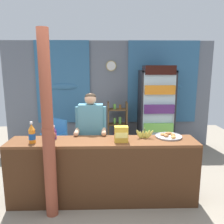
# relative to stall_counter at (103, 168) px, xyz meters

# --- Properties ---
(ground_plane) EXTENTS (7.66, 7.66, 0.00)m
(ground_plane) POSITION_rel_stall_counter_xyz_m (0.11, 0.82, -0.58)
(ground_plane) COLOR gray
(back_wall_curtained) EXTENTS (5.16, 0.22, 2.64)m
(back_wall_curtained) POSITION_rel_stall_counter_xyz_m (0.15, 2.63, 0.79)
(back_wall_curtained) COLOR slate
(back_wall_curtained) RESTS_ON ground
(stall_counter) EXTENTS (2.77, 0.51, 0.96)m
(stall_counter) POSITION_rel_stall_counter_xyz_m (0.00, 0.00, 0.00)
(stall_counter) COLOR brown
(stall_counter) RESTS_ON ground
(timber_post) EXTENTS (0.18, 0.16, 2.48)m
(timber_post) POSITION_rel_stall_counter_xyz_m (-0.70, -0.23, 0.61)
(timber_post) COLOR brown
(timber_post) RESTS_ON ground
(drink_fridge) EXTENTS (0.79, 0.66, 2.05)m
(drink_fridge) POSITION_rel_stall_counter_xyz_m (1.22, 2.10, 0.54)
(drink_fridge) COLOR #232328
(drink_fridge) RESTS_ON ground
(bottle_shelf_rack) EXTENTS (0.48, 0.28, 1.20)m
(bottle_shelf_rack) POSITION_rel_stall_counter_xyz_m (0.32, 2.25, 0.05)
(bottle_shelf_rack) COLOR brown
(bottle_shelf_rack) RESTS_ON ground
(plastic_lawn_chair) EXTENTS (0.62, 0.62, 0.86)m
(plastic_lawn_chair) POSITION_rel_stall_counter_xyz_m (-1.08, 1.87, -0.09)
(plastic_lawn_chair) COLOR #3884D6
(plastic_lawn_chair) RESTS_ON ground
(shopkeeper) EXTENTS (0.51, 0.42, 1.60)m
(shopkeeper) POSITION_rel_stall_counter_xyz_m (-0.20, 0.59, 0.43)
(shopkeeper) COLOR #28282D
(shopkeeper) RESTS_ON ground
(soda_bottle_orange_soda) EXTENTS (0.10, 0.10, 0.31)m
(soda_bottle_orange_soda) POSITION_rel_stall_counter_xyz_m (-1.00, 0.02, 0.51)
(soda_bottle_orange_soda) COLOR orange
(soda_bottle_orange_soda) RESTS_ON stall_counter
(soda_bottle_grape_soda) EXTENTS (0.07, 0.07, 0.21)m
(soda_bottle_grape_soda) POSITION_rel_stall_counter_xyz_m (-0.73, 0.20, 0.47)
(soda_bottle_grape_soda) COLOR #56286B
(soda_bottle_grape_soda) RESTS_ON stall_counter
(snack_box_choco_powder) EXTENTS (0.19, 0.12, 0.23)m
(snack_box_choco_powder) POSITION_rel_stall_counter_xyz_m (0.26, 0.03, 0.49)
(snack_box_choco_powder) COLOR gold
(snack_box_choco_powder) RESTS_ON stall_counter
(pastry_tray) EXTENTS (0.40, 0.40, 0.07)m
(pastry_tray) POSITION_rel_stall_counter_xyz_m (1.00, 0.22, 0.40)
(pastry_tray) COLOR #BCBCC1
(pastry_tray) RESTS_ON stall_counter
(banana_bunch) EXTENTS (0.28, 0.06, 0.16)m
(banana_bunch) POSITION_rel_stall_counter_xyz_m (0.62, 0.19, 0.44)
(banana_bunch) COLOR #CCC14C
(banana_bunch) RESTS_ON stall_counter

